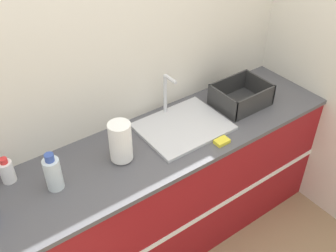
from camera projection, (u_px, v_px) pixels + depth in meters
name	position (u px, v px, depth m)	size (l,w,h in m)	color
wall_back	(118.00, 69.00, 2.34)	(4.95, 0.06, 2.60)	beige
wall_right	(305.00, 34.00, 2.74)	(0.06, 2.60, 2.60)	beige
counter_cabinet	(153.00, 199.00, 2.63)	(2.57, 0.63, 0.93)	maroon
sink	(183.00, 125.00, 2.49)	(0.54, 0.43, 0.30)	silver
paper_towel_roll	(121.00, 142.00, 2.18)	(0.13, 0.13, 0.25)	#4C4C51
dish_rack	(241.00, 97.00, 2.67)	(0.36, 0.28, 0.15)	#2D2D2D
bottle_clear	(53.00, 173.00, 2.02)	(0.09, 0.09, 0.23)	silver
bottle_white_spray	(7.00, 171.00, 2.08)	(0.07, 0.07, 0.15)	white
sponge	(222.00, 141.00, 2.36)	(0.09, 0.06, 0.02)	yellow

